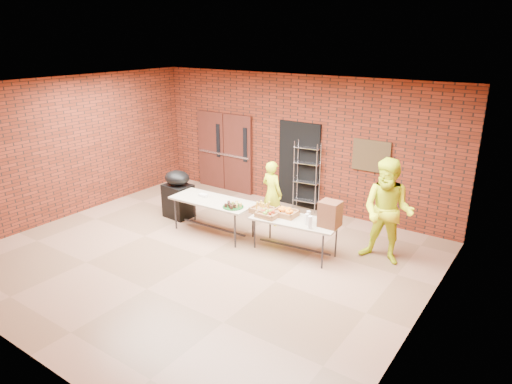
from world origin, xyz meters
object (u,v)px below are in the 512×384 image
wire_rack (307,177)px  volunteer_woman (272,193)px  table_left (213,203)px  volunteer_man (388,212)px  coffee_dispenser (330,214)px  covered_grill (178,194)px  table_right (295,222)px

wire_rack → volunteer_woman: (-0.21, -1.20, -0.12)m
table_left → volunteer_man: 3.57m
coffee_dispenser → covered_grill: 3.86m
coffee_dispenser → volunteer_woman: 2.03m
wire_rack → covered_grill: 3.06m
coffee_dispenser → volunteer_woman: volunteer_woman is taller
volunteer_woman → volunteer_man: bearing=-176.6°
wire_rack → table_right: wire_rack is taller
wire_rack → volunteer_man: (2.50, -1.49, 0.15)m
coffee_dispenser → volunteer_man: size_ratio=0.24×
table_right → coffee_dispenser: (0.68, 0.09, 0.30)m
table_left → coffee_dispenser: (2.58, 0.28, 0.24)m
coffee_dispenser → covered_grill: coffee_dispenser is taller
wire_rack → volunteer_man: bearing=-38.0°
covered_grill → coffee_dispenser: bearing=4.2°
table_left → covered_grill: (-1.26, 0.25, -0.13)m
table_right → volunteer_man: 1.73m
table_right → covered_grill: size_ratio=1.58×
table_left → wire_rack: bearing=65.6°
wire_rack → coffee_dispenser: 2.62m
volunteer_woman → volunteer_man: 2.74m
table_left → table_right: (1.90, 0.19, -0.06)m
volunteer_woman → volunteer_man: volunteer_man is taller
wire_rack → covered_grill: bearing=-143.9°
covered_grill → volunteer_woman: bearing=27.6°
volunteer_woman → table_left: bearing=66.2°
wire_rack → table_right: bearing=-73.6°
table_left → volunteer_man: (3.46, 0.84, 0.30)m
table_left → covered_grill: size_ratio=1.67×
volunteer_woman → wire_rack: bearing=-90.1°
table_right → volunteer_man: size_ratio=0.89×
volunteer_woman → table_right: bearing=149.9°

